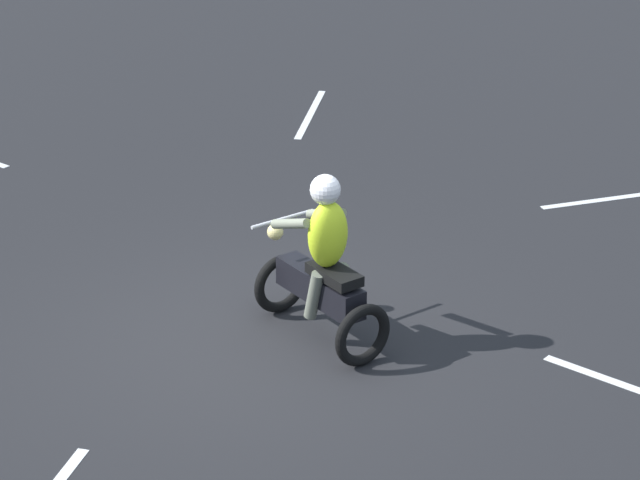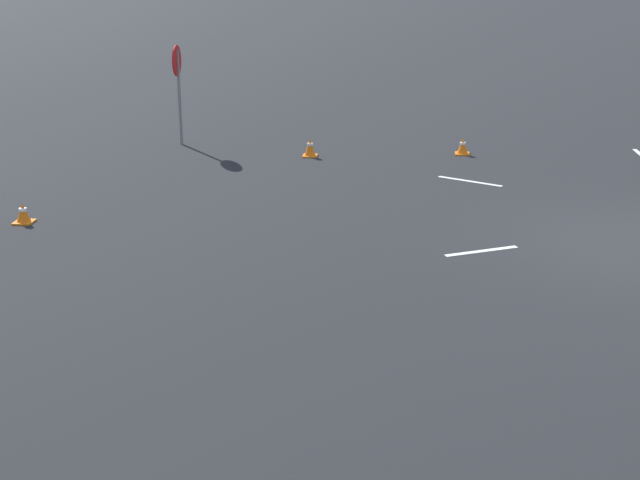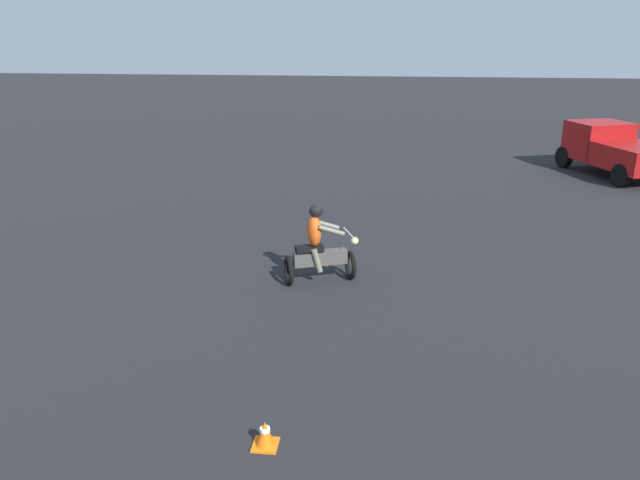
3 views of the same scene
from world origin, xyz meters
name	(u,v)px [view 3 (image 3 of 3)]	position (x,y,z in m)	size (l,w,h in m)	color
motorcycle_rider_background	(318,248)	(-5.26, 10.51, 0.73)	(1.07, 1.55, 1.66)	black
pickup_truck	(614,149)	(-15.98, 19.61, 0.93)	(4.54, 3.24, 1.73)	black
traffic_cone_near_right	(265,434)	(0.07, 10.46, 0.17)	(0.32, 0.32, 0.35)	orange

